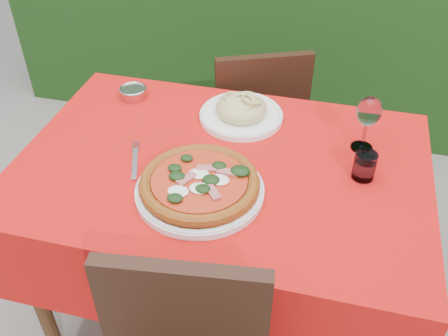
% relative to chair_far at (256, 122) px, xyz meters
% --- Properties ---
extents(ground, '(60.00, 60.00, 0.00)m').
position_rel_chair_far_xyz_m(ground, '(0.01, -0.63, -0.49)').
color(ground, slate).
rests_on(ground, ground).
extents(dining_table, '(1.26, 0.86, 0.75)m').
position_rel_chair_far_xyz_m(dining_table, '(0.01, -0.63, 0.11)').
color(dining_table, '#492B17').
rests_on(dining_table, ground).
extents(chair_far, '(0.50, 0.50, 0.85)m').
position_rel_chair_far_xyz_m(chair_far, '(0.00, 0.00, 0.00)').
color(chair_far, black).
rests_on(chair_far, ground).
extents(pizza_plate, '(0.39, 0.39, 0.07)m').
position_rel_chair_far_xyz_m(pizza_plate, '(-0.02, -0.79, 0.29)').
color(pizza_plate, white).
rests_on(pizza_plate, dining_table).
extents(pasta_plate, '(0.29, 0.29, 0.08)m').
position_rel_chair_far_xyz_m(pasta_plate, '(0.01, -0.38, 0.29)').
color(pasta_plate, white).
rests_on(pasta_plate, dining_table).
extents(water_glass, '(0.07, 0.07, 0.09)m').
position_rel_chair_far_xyz_m(water_glass, '(0.43, -0.60, 0.30)').
color(water_glass, silver).
rests_on(water_glass, dining_table).
extents(wine_glass, '(0.08, 0.08, 0.19)m').
position_rel_chair_far_xyz_m(wine_glass, '(0.42, -0.45, 0.39)').
color(wine_glass, silver).
rests_on(wine_glass, dining_table).
extents(fork, '(0.10, 0.21, 0.01)m').
position_rel_chair_far_xyz_m(fork, '(-0.25, -0.71, 0.27)').
color(fork, '#B5B5BC').
rests_on(fork, dining_table).
extents(steel_ramekin, '(0.09, 0.09, 0.03)m').
position_rel_chair_far_xyz_m(steel_ramekin, '(-0.40, -0.34, 0.28)').
color(steel_ramekin, '#BBBAC2').
rests_on(steel_ramekin, dining_table).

